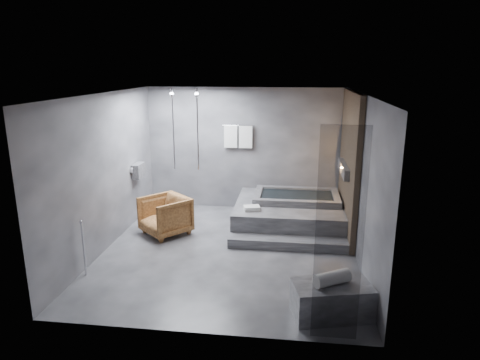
# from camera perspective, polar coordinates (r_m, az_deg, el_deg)

# --- Properties ---
(room) EXTENTS (5.00, 5.04, 2.82)m
(room) POSITION_cam_1_polar(r_m,az_deg,el_deg) (7.53, 1.73, 3.30)
(room) COLOR #303032
(room) RESTS_ON ground
(tub_deck) EXTENTS (2.20, 2.00, 0.50)m
(tub_deck) POSITION_cam_1_polar(r_m,az_deg,el_deg) (9.06, 6.53, -4.49)
(tub_deck) COLOR #353538
(tub_deck) RESTS_ON ground
(tub_step) EXTENTS (2.20, 0.36, 0.18)m
(tub_step) POSITION_cam_1_polar(r_m,az_deg,el_deg) (8.02, 6.37, -8.36)
(tub_step) COLOR #353538
(tub_step) RESTS_ON ground
(concrete_bench) EXTENTS (1.13, 0.79, 0.46)m
(concrete_bench) POSITION_cam_1_polar(r_m,az_deg,el_deg) (6.05, 12.12, -15.36)
(concrete_bench) COLOR #373739
(concrete_bench) RESTS_ON ground
(driftwood_chair) EXTENTS (1.17, 1.17, 0.77)m
(driftwood_chair) POSITION_cam_1_polar(r_m,az_deg,el_deg) (8.63, -9.95, -4.69)
(driftwood_chair) COLOR #4E2C13
(driftwood_chair) RESTS_ON ground
(rolled_towel) EXTENTS (0.52, 0.42, 0.18)m
(rolled_towel) POSITION_cam_1_polar(r_m,az_deg,el_deg) (5.89, 12.18, -12.68)
(rolled_towel) COLOR silver
(rolled_towel) RESTS_ON concrete_bench
(deck_towel) EXTENTS (0.36, 0.30, 0.08)m
(deck_towel) POSITION_cam_1_polar(r_m,az_deg,el_deg) (8.44, 1.57, -3.77)
(deck_towel) COLOR silver
(deck_towel) RESTS_ON tub_deck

